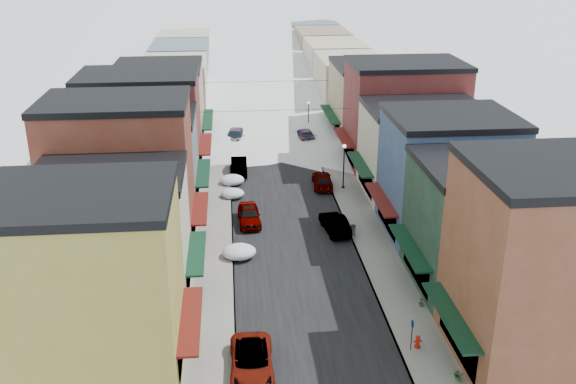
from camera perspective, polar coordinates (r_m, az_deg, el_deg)
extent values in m
cube|color=black|center=(91.55, -2.10, 6.64)|extent=(10.00, 160.00, 0.01)
cube|color=gray|center=(91.41, -6.26, 6.55)|extent=(3.20, 160.00, 0.15)
cube|color=gray|center=(92.12, 2.03, 6.78)|extent=(3.20, 160.00, 0.15)
cube|color=slate|center=(91.40, -5.28, 6.58)|extent=(0.10, 160.00, 0.15)
cube|color=slate|center=(91.94, 1.07, 6.76)|extent=(0.10, 160.00, 0.15)
cube|color=#B0A140|center=(38.05, -17.38, -8.30)|extent=(10.00, 8.50, 11.00)
cube|color=black|center=(35.61, -18.41, -0.25)|extent=(10.20, 8.70, 0.50)
cube|color=#5F1610|center=(38.42, -8.65, -11.16)|extent=(1.20, 7.22, 0.15)
cube|color=beige|center=(45.89, -15.25, -4.09)|extent=(10.00, 8.00, 9.00)
cube|color=black|center=(44.08, -15.86, 1.47)|extent=(10.20, 8.20, 0.50)
cube|color=#0D321D|center=(45.79, -8.15, -5.38)|extent=(1.20, 6.80, 0.15)
cube|color=brown|center=(52.66, -14.61, 1.15)|extent=(11.00, 8.00, 12.00)
cube|color=black|center=(50.87, -15.28, 7.75)|extent=(11.20, 8.20, 0.50)
cube|color=#5F1610|center=(53.03, -7.82, -1.44)|extent=(1.20, 6.80, 0.15)
cube|color=slate|center=(61.09, -12.86, 2.44)|extent=(10.00, 9.00, 8.50)
cube|color=black|center=(59.79, -13.21, 6.51)|extent=(10.20, 9.20, 0.50)
cube|color=#0D321D|center=(60.93, -7.55, 1.71)|extent=(1.20, 7.65, 0.15)
cube|color=maroon|center=(69.44, -12.89, 5.64)|extent=(12.00, 9.00, 10.50)
cube|color=black|center=(68.16, -13.28, 10.08)|extent=(12.20, 9.20, 0.50)
cube|color=#5F1610|center=(69.45, -7.33, 4.25)|extent=(1.20, 7.65, 0.15)
cube|color=tan|center=(79.04, -11.29, 7.34)|extent=(10.00, 11.00, 9.50)
cube|color=black|center=(77.98, -11.56, 10.89)|extent=(10.20, 11.20, 0.50)
cube|color=#0D321D|center=(79.04, -7.15, 6.43)|extent=(1.20, 9.35, 0.15)
cube|color=brown|center=(40.55, 22.82, -6.33)|extent=(11.00, 9.00, 12.00)
cube|color=black|center=(38.19, 24.17, 2.00)|extent=(11.20, 9.20, 0.50)
cube|color=#0D321D|center=(39.53, 14.24, -10.61)|extent=(1.20, 7.65, 0.15)
cube|color=#1A3726|center=(48.22, 17.27, -3.03)|extent=(10.00, 9.00, 9.00)
cube|color=black|center=(46.50, 17.91, 2.30)|extent=(10.20, 9.20, 0.50)
cube|color=#0D321D|center=(46.96, 10.73, -4.82)|extent=(1.20, 7.65, 0.15)
cube|color=#334A73|center=(55.77, 13.96, 1.28)|extent=(10.00, 9.00, 10.00)
cube|color=black|center=(54.22, 14.46, 6.48)|extent=(10.20, 9.20, 0.50)
cube|color=#5F1610|center=(54.87, 8.25, -0.64)|extent=(1.20, 7.65, 0.15)
cube|color=beige|center=(64.23, 11.80, 3.48)|extent=(11.00, 9.00, 8.50)
cube|color=black|center=(62.99, 12.11, 7.37)|extent=(11.20, 9.20, 0.50)
cube|color=#0D321D|center=(63.07, 6.41, 2.47)|extent=(1.20, 7.65, 0.15)
cube|color=maroon|center=(72.29, 10.24, 6.68)|extent=(12.00, 9.00, 11.00)
cube|color=black|center=(71.04, 10.56, 11.16)|extent=(12.20, 9.20, 0.50)
cube|color=#5F1610|center=(71.46, 4.99, 4.85)|extent=(1.20, 7.65, 0.15)
cube|color=#9B8B66|center=(81.67, 7.70, 7.84)|extent=(10.00, 11.00, 9.00)
cube|color=black|center=(80.67, 7.87, 11.12)|extent=(10.20, 11.20, 0.50)
cube|color=#0D321D|center=(80.94, 3.76, 6.92)|extent=(1.20, 9.35, 0.15)
cube|color=gray|center=(92.71, -10.04, 9.06)|extent=(9.00, 13.00, 8.00)
cube|color=gray|center=(94.03, 5.53, 9.47)|extent=(9.00, 13.00, 8.00)
cube|color=gray|center=(106.39, -9.51, 10.72)|extent=(9.00, 13.00, 8.00)
cube|color=gray|center=(107.54, 4.14, 11.07)|extent=(9.00, 13.00, 8.00)
cube|color=gray|center=(120.14, -9.09, 11.99)|extent=(9.00, 13.00, 8.00)
cube|color=gray|center=(121.16, 3.06, 12.31)|extent=(9.00, 13.00, 8.00)
cube|color=gray|center=(133.94, -8.76, 13.01)|extent=(9.00, 13.00, 8.00)
cube|color=gray|center=(134.85, 2.19, 13.30)|extent=(9.00, 13.00, 8.00)
cylinder|color=black|center=(70.67, -1.20, 7.27)|extent=(16.40, 0.04, 0.04)
cylinder|color=black|center=(85.24, -1.95, 9.79)|extent=(16.40, 0.04, 0.04)
imported|color=silver|center=(38.91, -3.25, -14.82)|extent=(2.58, 5.48, 1.51)
imported|color=gray|center=(57.31, -3.48, -2.04)|extent=(2.12, 4.86, 1.63)
imported|color=black|center=(69.44, -4.38, 2.28)|extent=(1.73, 4.90, 1.61)
imported|color=#9FA3A7|center=(79.83, -4.69, 4.93)|extent=(3.15, 6.15, 1.71)
imported|color=black|center=(55.72, 4.17, -2.81)|extent=(2.27, 4.96, 1.58)
imported|color=gray|center=(65.57, 3.08, 1.12)|extent=(2.16, 4.88, 1.63)
imported|color=black|center=(80.46, 1.46, 5.09)|extent=(2.71, 5.67, 1.59)
imported|color=#A5A9AD|center=(89.66, -2.42, 6.86)|extent=(2.58, 5.13, 1.68)
imported|color=silver|center=(94.96, -1.36, 7.66)|extent=(3.13, 5.58, 1.47)
cylinder|color=red|center=(41.79, 11.41, -13.31)|extent=(0.38, 0.38, 0.11)
cylinder|color=red|center=(41.64, 11.43, -12.99)|extent=(0.27, 0.27, 0.67)
sphere|color=red|center=(41.43, 11.47, -12.56)|extent=(0.29, 0.29, 0.29)
cylinder|color=red|center=(41.57, 11.45, -12.87)|extent=(0.50, 0.11, 0.11)
cylinder|color=black|center=(40.96, 10.94, -12.35)|extent=(0.06, 0.06, 2.15)
cube|color=navy|center=(40.53, 11.02, -11.43)|extent=(0.11, 0.28, 0.39)
cylinder|color=#5D6062|center=(55.10, 5.76, -3.42)|extent=(0.48, 0.48, 0.83)
cylinder|color=black|center=(54.91, 5.78, -3.01)|extent=(0.51, 0.51, 0.06)
cylinder|color=black|center=(65.36, 4.91, 0.43)|extent=(0.32, 0.32, 0.11)
cylinder|color=black|center=(64.64, 4.97, 2.15)|extent=(0.13, 0.13, 4.27)
sphere|color=white|center=(63.90, 5.04, 4.08)|extent=(0.38, 0.38, 0.38)
cylinder|color=black|center=(83.75, 1.82, 5.33)|extent=(0.29, 0.29, 0.10)
cylinder|color=black|center=(83.24, 1.84, 6.56)|extent=(0.12, 0.12, 3.84)
sphere|color=white|center=(82.72, 1.85, 7.94)|extent=(0.35, 0.35, 0.35)
imported|color=#3B6A30|center=(39.54, 14.90, -15.46)|extent=(0.72, 0.67, 0.67)
imported|color=#315C2A|center=(45.81, 11.75, -9.56)|extent=(0.47, 0.47, 0.59)
ellipsoid|color=white|center=(51.38, -4.36, -5.32)|extent=(2.69, 2.28, 1.14)
ellipsoid|color=white|center=(52.58, -4.16, -4.99)|extent=(1.15, 1.03, 0.57)
ellipsoid|color=white|center=(63.03, -4.95, -0.13)|extent=(2.27, 1.92, 0.96)
ellipsoid|color=white|center=(64.23, -4.77, 0.08)|extent=(0.97, 0.87, 0.49)
ellipsoid|color=white|center=(66.40, -4.99, 1.08)|extent=(2.49, 2.11, 1.05)
ellipsoid|color=white|center=(67.62, -4.82, 1.23)|extent=(1.06, 0.96, 0.53)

